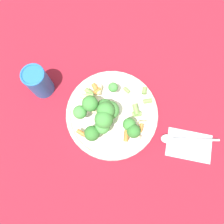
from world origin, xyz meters
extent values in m
plane|color=maroon|center=(0.00, 0.00, 0.00)|extent=(3.00, 3.00, 0.00)
cylinder|color=silver|center=(0.00, 0.00, 0.02)|extent=(0.26, 0.26, 0.04)
torus|color=silver|center=(0.00, 0.00, 0.04)|extent=(0.26, 0.26, 0.01)
cylinder|color=#8CB766|center=(0.00, 0.01, 0.05)|extent=(0.02, 0.02, 0.02)
sphere|color=#479342|center=(0.00, 0.01, 0.08)|extent=(0.05, 0.05, 0.05)
cylinder|color=#8CB766|center=(0.02, 0.01, 0.06)|extent=(0.01, 0.01, 0.01)
sphere|color=#3D8438|center=(0.02, 0.01, 0.08)|extent=(0.03, 0.03, 0.03)
cylinder|color=#8CB766|center=(0.05, -0.03, 0.07)|extent=(0.01, 0.01, 0.01)
sphere|color=#479342|center=(0.05, -0.03, 0.08)|extent=(0.03, 0.03, 0.03)
cylinder|color=#8CB766|center=(0.01, 0.01, 0.06)|extent=(0.01, 0.01, 0.02)
sphere|color=#3D8438|center=(0.01, 0.01, 0.09)|extent=(0.04, 0.04, 0.04)
cylinder|color=#8CB766|center=(-0.02, 0.03, 0.08)|extent=(0.02, 0.02, 0.02)
sphere|color=#3D8438|center=(-0.02, 0.03, 0.11)|extent=(0.05, 0.05, 0.05)
cylinder|color=#8CB766|center=(-0.03, 0.04, 0.06)|extent=(0.01, 0.01, 0.02)
sphere|color=#479342|center=(-0.03, 0.04, 0.09)|extent=(0.04, 0.04, 0.04)
cylinder|color=#8CB766|center=(-0.03, 0.07, 0.06)|extent=(0.01, 0.01, 0.02)
sphere|color=#33722D|center=(-0.03, 0.07, 0.09)|extent=(0.04, 0.04, 0.04)
cylinder|color=#8CB766|center=(0.00, 0.02, 0.07)|extent=(0.02, 0.02, 0.02)
sphere|color=#3D8438|center=(0.00, 0.02, 0.10)|extent=(0.05, 0.05, 0.05)
cylinder|color=#8CB766|center=(0.03, 0.04, 0.08)|extent=(0.01, 0.01, 0.02)
sphere|color=#3D8438|center=(0.03, 0.04, 0.11)|extent=(0.04, 0.04, 0.04)
cylinder|color=#8CB766|center=(0.03, 0.08, 0.07)|extent=(0.01, 0.01, 0.01)
sphere|color=#479342|center=(0.03, 0.08, 0.09)|extent=(0.04, 0.04, 0.04)
cylinder|color=#8CB766|center=(-0.06, -0.02, 0.05)|extent=(0.01, 0.01, 0.02)
sphere|color=#3D8438|center=(-0.06, -0.02, 0.08)|extent=(0.03, 0.03, 0.03)
cylinder|color=#8CB766|center=(-0.08, -0.02, 0.06)|extent=(0.01, 0.01, 0.02)
sphere|color=#33722D|center=(-0.08, -0.02, 0.08)|extent=(0.04, 0.04, 0.04)
cylinder|color=#729E4C|center=(0.08, 0.03, 0.06)|extent=(0.03, 0.02, 0.01)
cylinder|color=#729E4C|center=(-0.03, -0.06, 0.07)|extent=(0.03, 0.02, 0.01)
cylinder|color=orange|center=(-0.08, -0.02, 0.07)|extent=(0.03, 0.03, 0.01)
cylinder|color=beige|center=(-0.07, -0.06, 0.06)|extent=(0.02, 0.02, 0.01)
cylinder|color=beige|center=(0.07, 0.00, 0.05)|extent=(0.03, 0.03, 0.01)
cylinder|color=#729E4C|center=(-0.02, -0.10, 0.06)|extent=(0.02, 0.03, 0.01)
cylinder|color=beige|center=(0.05, 0.08, 0.06)|extent=(0.02, 0.02, 0.01)
cylinder|color=#729E4C|center=(0.01, -0.10, 0.07)|extent=(0.02, 0.02, 0.01)
cylinder|color=orange|center=(-0.01, 0.10, 0.06)|extent=(0.03, 0.02, 0.01)
cylinder|color=beige|center=(0.08, 0.00, 0.05)|extent=(0.03, 0.03, 0.01)
cylinder|color=beige|center=(-0.09, -0.02, 0.07)|extent=(0.03, 0.01, 0.01)
cylinder|color=#729E4C|center=(-0.04, -0.05, 0.06)|extent=(0.02, 0.03, 0.01)
cylinder|color=#729E4C|center=(0.07, 0.03, 0.07)|extent=(0.02, 0.02, 0.01)
cylinder|color=orange|center=(-0.08, -0.04, 0.07)|extent=(0.02, 0.02, 0.01)
cylinder|color=orange|center=(0.07, 0.01, 0.06)|extent=(0.01, 0.02, 0.01)
cylinder|color=orange|center=(0.08, 0.01, 0.06)|extent=(0.02, 0.01, 0.01)
cylinder|color=beige|center=(0.02, 0.04, 0.07)|extent=(0.02, 0.02, 0.01)
cylinder|color=orange|center=(-0.08, 0.00, 0.06)|extent=(0.03, 0.03, 0.01)
cylinder|color=beige|center=(0.07, 0.04, 0.07)|extent=(0.03, 0.03, 0.01)
cylinder|color=beige|center=(-0.01, 0.10, 0.05)|extent=(0.02, 0.03, 0.01)
cylinder|color=#729E4C|center=(0.04, -0.07, 0.05)|extent=(0.02, 0.01, 0.01)
cylinder|color=#2366B2|center=(0.18, 0.14, 0.05)|extent=(0.07, 0.07, 0.10)
torus|color=#2366B2|center=(0.18, 0.14, 0.10)|extent=(0.07, 0.07, 0.01)
cube|color=#B2BCC6|center=(-0.18, -0.15, 0.00)|extent=(0.15, 0.15, 0.01)
cylinder|color=silver|center=(-0.18, -0.18, 0.01)|extent=(0.07, 0.11, 0.01)
ellipsoid|color=silver|center=(-0.13, -0.10, 0.01)|extent=(0.04, 0.04, 0.01)
camera|label=1|loc=(-0.13, 0.07, 0.63)|focal=35.00mm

